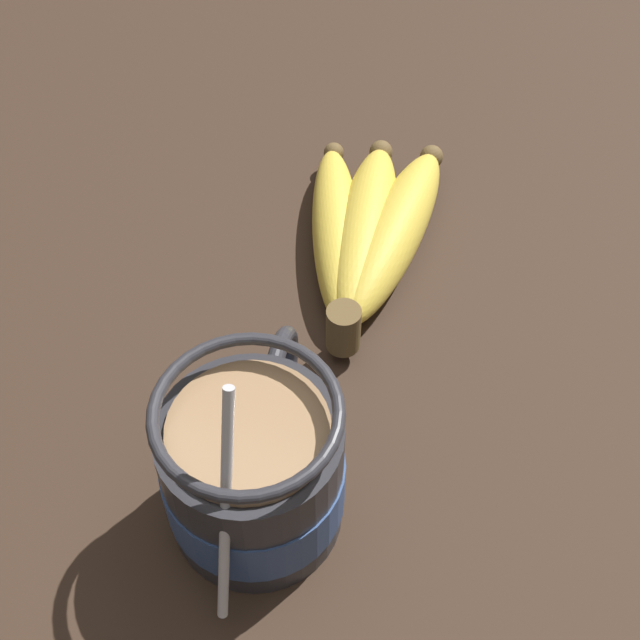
# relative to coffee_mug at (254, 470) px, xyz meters

# --- Properties ---
(table) EXTENTS (1.06, 1.06, 0.03)m
(table) POSITION_rel_coffee_mug_xyz_m (0.10, 0.02, -0.06)
(table) COLOR #332319
(table) RESTS_ON ground
(coffee_mug) EXTENTS (0.14, 0.09, 0.14)m
(coffee_mug) POSITION_rel_coffee_mug_xyz_m (0.00, 0.00, 0.00)
(coffee_mug) COLOR #28282D
(coffee_mug) RESTS_ON table
(banana_bunch) EXTENTS (0.18, 0.10, 0.04)m
(banana_bunch) POSITION_rel_coffee_mug_xyz_m (0.19, -0.02, -0.02)
(banana_bunch) COLOR brown
(banana_bunch) RESTS_ON table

